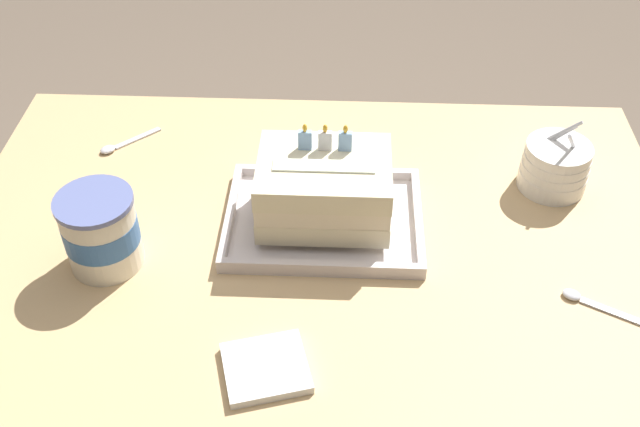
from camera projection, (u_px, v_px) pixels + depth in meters
dining_table at (316, 280)px, 1.24m from camera, size 1.14×0.75×0.74m
foil_tray at (324, 220)px, 1.18m from camera, size 0.31×0.23×0.02m
birthday_cake at (324, 187)px, 1.13m from camera, size 0.20×0.16×0.14m
bowl_stack at (555, 166)px, 1.23m from camera, size 0.11×0.11×0.12m
ice_cream_tub at (101, 231)px, 1.08m from camera, size 0.11×0.11×0.12m
serving_spoon_near_tray at (117, 146)px, 1.33m from camera, size 0.10×0.09×0.01m
serving_spoon_by_bowls at (586, 301)px, 1.06m from camera, size 0.11×0.07×0.01m
napkin_pile at (266, 368)px, 0.97m from camera, size 0.13×0.12×0.01m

